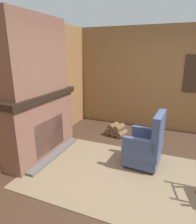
{
  "coord_description": "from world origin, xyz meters",
  "views": [
    {
      "loc": [
        0.32,
        -2.97,
        2.0
      ],
      "look_at": [
        -1.06,
        0.38,
        0.9
      ],
      "focal_mm": 32.0,
      "sensor_mm": 36.0,
      "label": 1
    }
  ],
  "objects_px": {
    "armchair": "(146,147)",
    "oil_lamp_vase": "(10,95)",
    "firewood_stack": "(116,130)",
    "storage_case": "(38,89)"
  },
  "relations": [
    {
      "from": "firewood_stack",
      "to": "storage_case",
      "type": "xyz_separation_m",
      "value": [
        -1.16,
        -1.36,
        1.18
      ]
    },
    {
      "from": "armchair",
      "to": "oil_lamp_vase",
      "type": "xyz_separation_m",
      "value": [
        -2.06,
        -0.97,
        0.97
      ]
    },
    {
      "from": "firewood_stack",
      "to": "oil_lamp_vase",
      "type": "bearing_deg",
      "value": -119.25
    },
    {
      "from": "armchair",
      "to": "storage_case",
      "type": "relative_size",
      "value": 4.62
    },
    {
      "from": "oil_lamp_vase",
      "to": "storage_case",
      "type": "height_order",
      "value": "oil_lamp_vase"
    },
    {
      "from": "armchair",
      "to": "storage_case",
      "type": "distance_m",
      "value": 2.28
    },
    {
      "from": "firewood_stack",
      "to": "oil_lamp_vase",
      "type": "xyz_separation_m",
      "value": [
        -1.16,
        -2.07,
        1.21
      ]
    },
    {
      "from": "oil_lamp_vase",
      "to": "storage_case",
      "type": "bearing_deg",
      "value": 89.99
    },
    {
      "from": "armchair",
      "to": "oil_lamp_vase",
      "type": "height_order",
      "value": "oil_lamp_vase"
    },
    {
      "from": "storage_case",
      "to": "oil_lamp_vase",
      "type": "bearing_deg",
      "value": -90.01
    }
  ]
}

